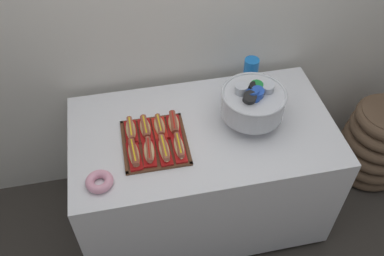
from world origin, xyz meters
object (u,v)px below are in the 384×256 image
Objects in this scene: hot_dog_1 at (149,152)px; hot_dog_5 at (145,128)px; hot_dog_3 at (179,147)px; hot_dog_2 at (164,150)px; buffet_table at (202,172)px; floor_vase at (376,143)px; cup_stack at (250,74)px; donut at (99,182)px; hot_dog_4 at (131,130)px; serving_tray at (155,143)px; hot_dog_6 at (160,127)px; punch_bowl at (253,102)px; hot_dog_7 at (174,124)px; hot_dog_0 at (134,154)px.

hot_dog_1 reaches higher than hot_dog_5.
hot_dog_2 is at bearing 179.46° from hot_dog_3.
buffet_table is at bearing 29.33° from hot_dog_2.
floor_vase is at bearing 2.58° from hot_dog_5.
cup_stack reaches higher than hot_dog_5.
donut is (-0.89, -0.52, -0.08)m from cup_stack.
cup_stack is 1.03m from donut.
floor_vase is 6.87× the size of hot_dog_4.
donut is (-0.40, -0.12, -0.02)m from hot_dog_3.
serving_tray is at bearing 65.02° from hot_dog_1.
floor_vase is at bearing 2.43° from hot_dog_4.
buffet_table is 0.47m from hot_dog_6.
punch_bowl is at bearing 13.38° from hot_dog_1.
floor_vase is at bearing 2.91° from hot_dog_7.
hot_dog_3 is 0.22m from hot_dog_5.
cup_stack reaches higher than hot_dog_3.
buffet_table is at bearing 9.78° from serving_tray.
hot_dog_2 is 0.89× the size of cup_stack.
hot_dog_7 is at bearing 89.46° from hot_dog_3.
floor_vase is at bearing 2.74° from hot_dog_6.
hot_dog_4 is at bearing 179.46° from hot_dog_7.
buffet_table is at bearing 18.56° from hot_dog_0.
hot_dog_3 is at bearing -90.54° from hot_dog_7.
punch_bowl reaches higher than hot_dog_7.
hot_dog_5 is 0.68m from cup_stack.
hot_dog_2 is 1.05× the size of hot_dog_3.
cup_stack is (0.56, 0.24, 0.07)m from hot_dog_6.
hot_dog_6 is (0.07, -0.00, -0.00)m from hot_dog_5.
hot_dog_4 is 0.75m from cup_stack.
hot_dog_7 is (0.00, 0.16, -0.00)m from hot_dog_3.
hot_dog_2 is (0.04, -0.08, 0.03)m from serving_tray.
cup_stack reaches higher than hot_dog_4.
hot_dog_4 is 0.48× the size of punch_bowl.
hot_dog_1 is at bearing 25.62° from donut.
hot_dog_4 reaches higher than donut.
hot_dog_5 is 0.81× the size of cup_stack.
donut is at bearing -149.59° from cup_stack.
cup_stack reaches higher than buffet_table.
buffet_table is at bearing -13.17° from hot_dog_7.
hot_dog_6 is at bearing 176.51° from punch_bowl.
punch_bowl reaches higher than buffet_table.
floor_vase is 3.05× the size of serving_tray.
hot_dog_0 is 1.14× the size of hot_dog_7.
hot_dog_7 reaches higher than buffet_table.
hot_dog_3 is 0.18m from hot_dog_6.
serving_tray reaches higher than buffet_table.
hot_dog_4 is 1.04× the size of hot_dog_6.
buffet_table is at bearing 40.04° from hot_dog_3.
hot_dog_6 is (0.04, 0.08, 0.03)m from serving_tray.
hot_dog_7 is (0.23, 0.16, 0.00)m from hot_dog_0.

